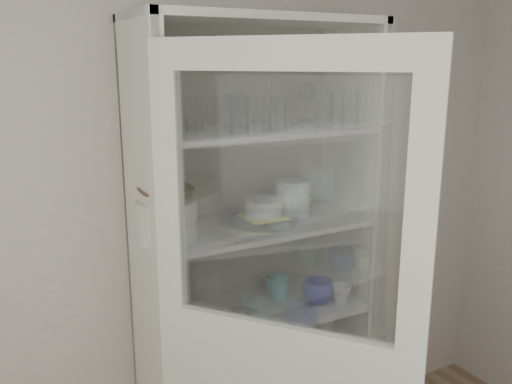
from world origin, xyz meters
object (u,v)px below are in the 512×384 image
goblet_3 (309,100)px  mug_blue (318,291)px  terracotta_bowl (166,194)px  tin_box (263,381)px  grey_bowl_stack (293,198)px  goblet_1 (240,107)px  teal_jar (279,288)px  plate_stack_front (167,229)px  cream_bowl (167,210)px  goblet_0 (151,107)px  glass_platter (263,220)px  yellow_trivet (263,216)px  white_ramekin (263,207)px  mug_teal (276,287)px  plate_stack_back (169,221)px  pantry_cabinet (249,287)px  measuring_cups (242,316)px  mug_white (341,294)px  white_canister (173,310)px  goblet_2 (306,101)px

goblet_3 → mug_blue: bearing=-107.0°
terracotta_bowl → tin_box: bearing=5.5°
grey_bowl_stack → goblet_1: bearing=162.7°
goblet_1 → teal_jar: goblet_1 is taller
plate_stack_front → cream_bowl: bearing=0.0°
goblet_0 → glass_platter: bearing=-14.8°
goblet_3 → terracotta_bowl: bearing=-168.2°
yellow_trivet → white_ramekin: bearing=180.0°
white_ramekin → tin_box: (0.01, 0.01, -0.84)m
mug_blue → mug_teal: 0.19m
mug_teal → goblet_0: bearing=-176.1°
plate_stack_back → teal_jar: bearing=-6.5°
pantry_cabinet → measuring_cups: 0.18m
terracotta_bowl → plate_stack_back: bearing=68.2°
measuring_cups → goblet_3: bearing=22.4°
mug_blue → measuring_cups: size_ratio=1.31×
plate_stack_back → grey_bowl_stack: (0.54, -0.09, 0.05)m
plate_stack_back → mug_blue: bearing=-16.2°
goblet_0 → measuring_cups: goblet_0 is taller
plate_stack_front → yellow_trivet: size_ratio=1.42×
mug_white → measuring_cups: bearing=170.7°
cream_bowl → measuring_cups: size_ratio=2.23×
measuring_cups → white_canister: 0.29m
goblet_1 → plate_stack_back: goblet_1 is taller
grey_bowl_stack → goblet_0: bearing=170.6°
plate_stack_front → teal_jar: plate_stack_front is taller
mug_blue → cream_bowl: bearing=169.8°
terracotta_bowl → yellow_trivet: bearing=4.6°
goblet_1 → grey_bowl_stack: size_ratio=1.01×
goblet_3 → teal_jar: (-0.19, -0.06, -0.84)m
terracotta_bowl → mug_white: bearing=-6.3°
pantry_cabinet → grey_bowl_stack: pantry_cabinet is taller
pantry_cabinet → goblet_2: 0.86m
glass_platter → measuring_cups: bearing=-155.5°
plate_stack_front → mug_white: size_ratio=2.54×
goblet_0 → grey_bowl_stack: goblet_0 is taller
pantry_cabinet → terracotta_bowl: size_ratio=10.11×
mug_blue → mug_white: mug_blue is taller
goblet_1 → white_canister: bearing=-170.7°
mug_white → white_canister: 0.76m
mug_blue → mug_white: 0.11m
grey_bowl_stack → mug_blue: bearing=-46.7°
pantry_cabinet → white_ramekin: bearing=-68.6°
goblet_1 → goblet_2: goblet_2 is taller
cream_bowl → goblet_0: bearing=88.0°
mug_teal → cream_bowl: bearing=-160.4°
measuring_cups → white_canister: size_ratio=0.72×
grey_bowl_stack → measuring_cups: (-0.29, -0.08, -0.46)m
white_ramekin → terracotta_bowl: bearing=-175.4°
glass_platter → mug_blue: (0.24, -0.07, -0.36)m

